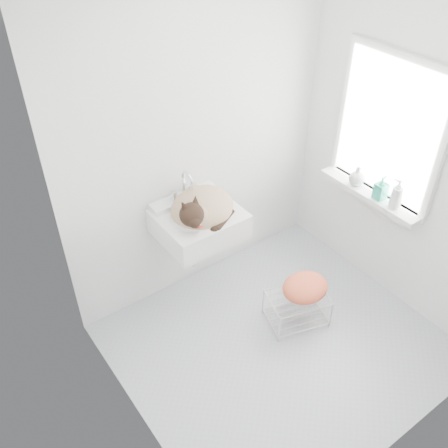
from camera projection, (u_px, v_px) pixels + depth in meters
floor at (278, 344)px, 3.72m from camera, size 2.20×2.00×0.02m
back_wall at (198, 141)px, 3.58m from camera, size 2.20×0.02×2.50m
right_wall at (412, 153)px, 3.45m from camera, size 0.02×2.00×2.50m
left_wall at (124, 287)px, 2.44m from camera, size 0.02×2.00×2.50m
window_glass at (390, 129)px, 3.51m from camera, size 0.01×0.80×1.00m
window_frame at (389, 130)px, 3.51m from camera, size 0.04×0.90×1.10m
windowsill at (370, 194)px, 3.80m from camera, size 0.16×0.88×0.04m
sink at (199, 213)px, 3.58m from camera, size 0.59×0.51×0.23m
faucet at (184, 185)px, 3.61m from camera, size 0.21×0.15×0.21m
cat at (201, 209)px, 3.55m from camera, size 0.55×0.48×0.31m
wire_rack at (297, 306)px, 3.82m from camera, size 0.50×0.41×0.26m
towel at (305, 292)px, 3.74m from camera, size 0.38×0.28×0.15m
bottle_a at (394, 207)px, 3.64m from camera, size 0.10×0.10×0.19m
bottle_b at (379, 198)px, 3.72m from camera, size 0.09×0.08×0.18m
bottle_c at (356, 184)px, 3.87m from camera, size 0.14×0.14×0.16m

